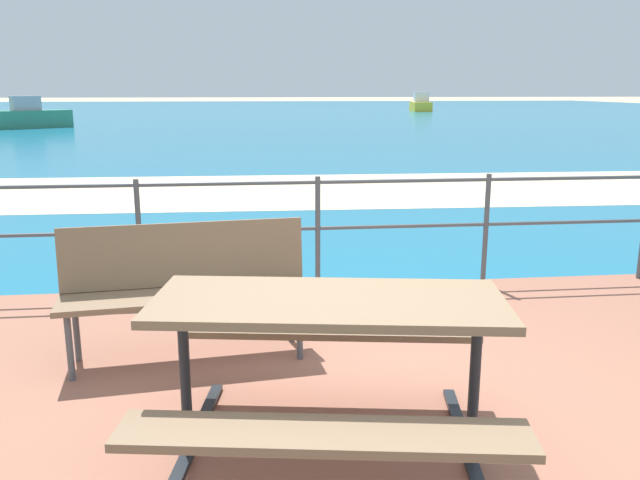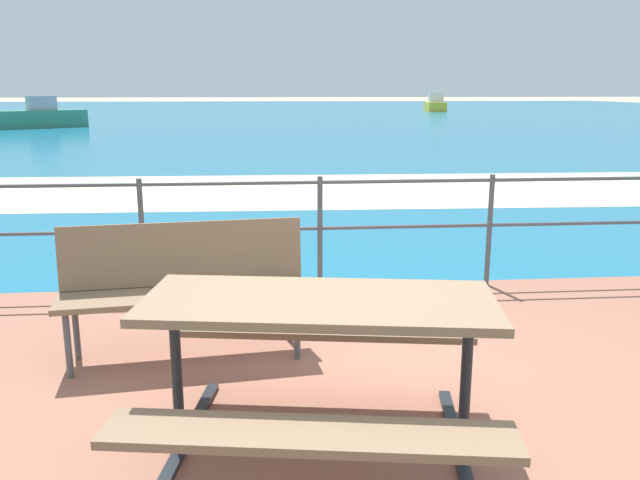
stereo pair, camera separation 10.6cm
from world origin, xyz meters
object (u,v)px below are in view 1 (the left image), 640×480
object	(u,v)px
boat_near	(17,118)
picnic_table	(328,343)
park_bench	(186,279)
boat_mid	(421,104)

from	to	relation	value
boat_near	picnic_table	bearing A→B (deg)	77.25
picnic_table	park_bench	bearing A→B (deg)	129.06
park_bench	boat_mid	world-z (taller)	boat_mid
boat_near	boat_mid	distance (m)	30.23
park_bench	boat_near	distance (m)	27.68
picnic_table	park_bench	xyz separation A→B (m)	(-0.75, 1.30, -0.06)
picnic_table	park_bench	size ratio (longest dim) A/B	1.11
park_bench	boat_near	size ratio (longest dim) A/B	0.35
boat_near	park_bench	bearing A→B (deg)	76.75
picnic_table	park_bench	world-z (taller)	park_bench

